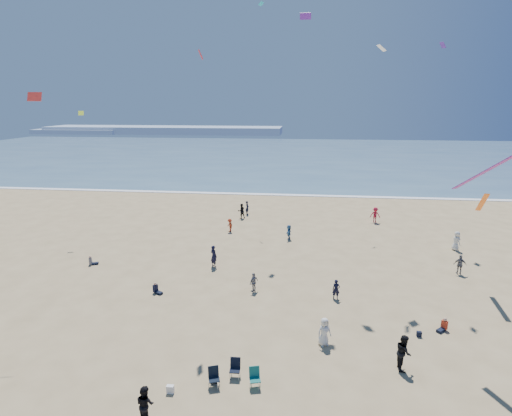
# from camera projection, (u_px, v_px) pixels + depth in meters

# --- Properties ---
(ground) EXTENTS (220.00, 220.00, 0.00)m
(ground) POSITION_uv_depth(u_px,v_px,m) (192.00, 414.00, 17.96)
(ground) COLOR tan
(ground) RESTS_ON ground
(ocean) EXTENTS (220.00, 100.00, 0.06)m
(ocean) POSITION_uv_depth(u_px,v_px,m) (285.00, 155.00, 109.26)
(ocean) COLOR #476B84
(ocean) RESTS_ON ground
(surf_line) EXTENTS (220.00, 1.20, 0.08)m
(surf_line) POSITION_uv_depth(u_px,v_px,m) (270.00, 195.00, 61.20)
(surf_line) COLOR white
(surf_line) RESTS_ON ground
(headland_far) EXTENTS (110.00, 20.00, 3.20)m
(headland_far) POSITION_uv_depth(u_px,v_px,m) (164.00, 130.00, 187.54)
(headland_far) COLOR #7A8EA8
(headland_far) RESTS_ON ground
(headland_near) EXTENTS (40.00, 14.00, 2.00)m
(headland_near) POSITION_uv_depth(u_px,v_px,m) (78.00, 131.00, 187.29)
(headland_near) COLOR #7A8EA8
(headland_near) RESTS_ON ground
(standing_flyers) EXTENTS (33.61, 35.98, 1.93)m
(standing_flyers) POSITION_uv_depth(u_px,v_px,m) (298.00, 264.00, 32.53)
(standing_flyers) COLOR black
(standing_flyers) RESTS_ON ground
(seated_group) EXTENTS (27.94, 23.65, 0.84)m
(seated_group) POSITION_uv_depth(u_px,v_px,m) (239.00, 340.00, 22.90)
(seated_group) COLOR white
(seated_group) RESTS_ON ground
(chair_cluster) EXTENTS (2.75, 1.49, 1.00)m
(chair_cluster) POSITION_uv_depth(u_px,v_px,m) (235.00, 375.00, 19.77)
(chair_cluster) COLOR black
(chair_cluster) RESTS_ON ground
(white_tote) EXTENTS (0.35, 0.20, 0.40)m
(white_tote) POSITION_uv_depth(u_px,v_px,m) (170.00, 389.00, 19.23)
(white_tote) COLOR white
(white_tote) RESTS_ON ground
(black_backpack) EXTENTS (0.30, 0.22, 0.38)m
(black_backpack) POSITION_uv_depth(u_px,v_px,m) (215.00, 379.00, 19.97)
(black_backpack) COLOR black
(black_backpack) RESTS_ON ground
(navy_bag) EXTENTS (0.28, 0.18, 0.34)m
(navy_bag) POSITION_uv_depth(u_px,v_px,m) (419.00, 334.00, 23.89)
(navy_bag) COLOR black
(navy_bag) RESTS_ON ground
(kites_aloft) EXTENTS (36.82, 45.46, 29.31)m
(kites_aloft) POSITION_uv_depth(u_px,v_px,m) (401.00, 76.00, 24.53)
(kites_aloft) COLOR #6431A6
(kites_aloft) RESTS_ON ground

